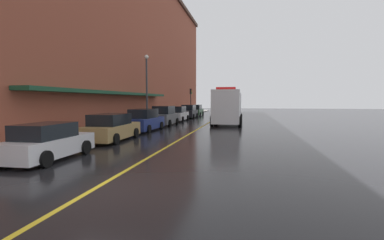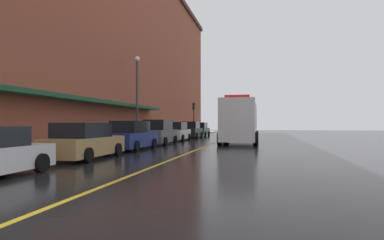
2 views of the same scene
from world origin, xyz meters
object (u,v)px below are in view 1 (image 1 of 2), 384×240
(parked_car_1, at_px, (111,128))
(street_lamp_left, at_px, (147,81))
(parked_car_3, at_px, (164,116))
(parked_car_2, at_px, (145,121))
(parking_meter_2, at_px, (163,113))
(traffic_light_near, at_px, (191,96))
(box_truck, at_px, (228,107))
(parked_car_0, at_px, (48,142))
(parked_car_4, at_px, (178,114))
(parked_car_5, at_px, (189,112))
(parking_meter_0, at_px, (179,110))
(parked_car_6, at_px, (196,111))
(parking_meter_1, at_px, (179,110))

(parked_car_1, height_order, street_lamp_left, street_lamp_left)
(parked_car_1, xyz_separation_m, parked_car_3, (0.03, 11.06, 0.11))
(parked_car_1, relative_size, parked_car_2, 1.01)
(parking_meter_2, distance_m, traffic_light_near, 15.97)
(box_truck, bearing_deg, parked_car_0, -18.24)
(parked_car_4, height_order, street_lamp_left, street_lamp_left)
(parked_car_0, xyz_separation_m, parked_car_1, (-0.05, 5.65, 0.05))
(parked_car_4, bearing_deg, parked_car_5, -1.14)
(parked_car_3, height_order, traffic_light_near, traffic_light_near)
(parked_car_2, xyz_separation_m, parked_car_3, (0.02, 5.45, 0.05))
(parked_car_5, height_order, parking_meter_0, parked_car_5)
(parked_car_0, xyz_separation_m, parking_meter_2, (-1.39, 20.57, 0.33))
(parked_car_3, xyz_separation_m, street_lamp_left, (-1.97, 0.38, 3.51))
(parked_car_0, height_order, parked_car_6, parked_car_6)
(parking_meter_1, bearing_deg, parked_car_1, -86.64)
(street_lamp_left, distance_m, traffic_light_near, 19.36)
(parked_car_5, bearing_deg, parked_car_0, 179.24)
(box_truck, bearing_deg, parking_meter_0, -141.45)
(parked_car_4, height_order, parked_car_6, parked_car_6)
(parked_car_5, height_order, street_lamp_left, street_lamp_left)
(parking_meter_0, bearing_deg, parking_meter_1, 90.00)
(parked_car_2, bearing_deg, parked_car_5, 0.41)
(parked_car_4, height_order, parked_car_5, parked_car_5)
(parked_car_3, height_order, street_lamp_left, street_lamp_left)
(parked_car_0, relative_size, parked_car_4, 0.94)
(parking_meter_1, height_order, parking_meter_2, same)
(parked_car_3, height_order, parking_meter_0, parked_car_3)
(parked_car_0, height_order, parking_meter_1, parked_car_0)
(parked_car_3, relative_size, box_truck, 0.55)
(parking_meter_2, distance_m, street_lamp_left, 4.86)
(parked_car_1, distance_m, parked_car_6, 28.32)
(parked_car_0, bearing_deg, traffic_light_near, 1.43)
(parking_meter_1, bearing_deg, parking_meter_0, -90.00)
(box_truck, xyz_separation_m, parking_meter_0, (-7.53, 9.37, -0.70))
(parking_meter_0, height_order, street_lamp_left, street_lamp_left)
(parking_meter_1, xyz_separation_m, traffic_light_near, (0.06, 7.94, 2.10))
(parked_car_4, relative_size, parked_car_6, 0.97)
(parked_car_3, bearing_deg, parked_car_1, -178.30)
(parked_car_1, xyz_separation_m, parked_car_2, (0.01, 5.61, 0.05))
(parked_car_0, bearing_deg, parked_car_4, -0.57)
(parked_car_5, xyz_separation_m, parked_car_6, (-0.09, 5.61, -0.03))
(parked_car_4, distance_m, parking_meter_1, 6.28)
(parked_car_1, relative_size, parking_meter_1, 3.68)
(parking_meter_1, bearing_deg, parked_car_4, -77.51)
(box_truck, distance_m, parking_meter_2, 7.75)
(parked_car_4, bearing_deg, parking_meter_2, 142.17)
(parked_car_3, distance_m, street_lamp_left, 4.04)
(parking_meter_0, height_order, traffic_light_near, traffic_light_near)
(parking_meter_0, bearing_deg, parking_meter_2, -90.00)
(parked_car_0, distance_m, parked_car_2, 11.26)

